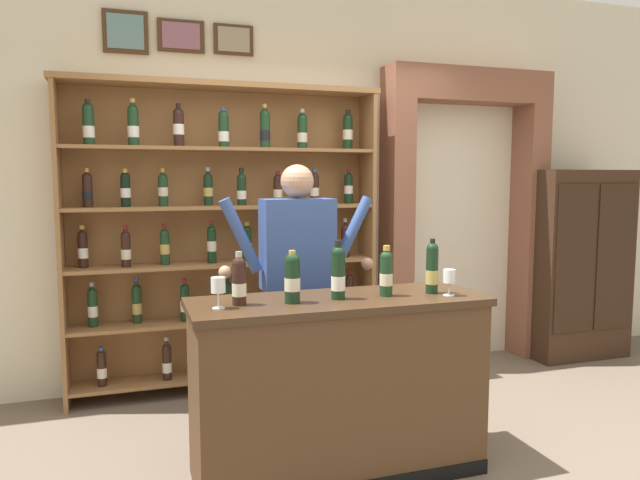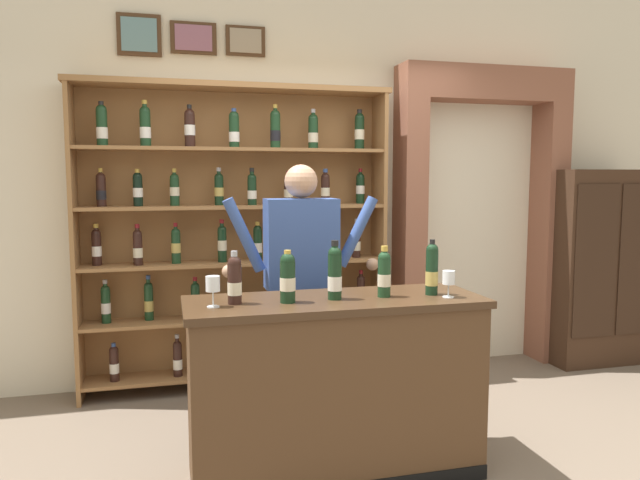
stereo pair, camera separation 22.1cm
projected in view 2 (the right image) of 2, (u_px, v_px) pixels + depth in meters
ground_plane at (366, 470)px, 3.26m from camera, size 14.00×14.00×0.02m
back_wall at (298, 177)px, 4.77m from camera, size 12.00×0.19×3.21m
wine_shelf at (235, 228)px, 4.46m from camera, size 2.34×0.33×2.28m
archway_doorway at (476, 202)px, 5.04m from camera, size 1.49×0.45×2.50m
side_cabinet at (601, 267)px, 5.08m from camera, size 0.89×0.39×1.67m
tasting_counter at (335, 387)px, 3.16m from camera, size 1.58×0.56×0.97m
shopkeeper at (301, 265)px, 3.70m from camera, size 1.01×0.22×1.68m
tasting_bottle_chianti at (235, 280)px, 2.96m from camera, size 0.07×0.07×0.27m
tasting_bottle_prosecco at (288, 277)px, 2.99m from camera, size 0.08×0.08×0.27m
tasting_bottle_brunello at (335, 272)px, 3.07m from camera, size 0.07×0.07×0.31m
tasting_bottle_rosso at (384, 273)px, 3.14m from camera, size 0.07×0.07×0.27m
tasting_bottle_grappa at (432, 269)px, 3.19m from camera, size 0.07×0.07×0.30m
wine_glass_center at (449, 279)px, 3.12m from camera, size 0.07×0.07×0.14m
wine_glass_right at (213, 286)px, 2.89m from camera, size 0.07×0.07×0.15m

